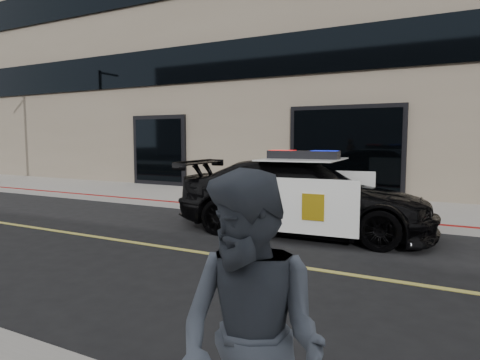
% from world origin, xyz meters
% --- Properties ---
extents(ground, '(120.00, 120.00, 0.00)m').
position_xyz_m(ground, '(0.00, 0.00, 0.00)').
color(ground, black).
rests_on(ground, ground).
extents(sidewalk_n, '(60.00, 3.50, 0.15)m').
position_xyz_m(sidewalk_n, '(0.00, 5.25, 0.07)').
color(sidewalk_n, gray).
rests_on(sidewalk_n, ground).
extents(building_n, '(60.00, 7.00, 12.00)m').
position_xyz_m(building_n, '(0.00, 10.50, 6.00)').
color(building_n, '#756856').
rests_on(building_n, ground).
extents(police_car, '(2.76, 5.32, 1.65)m').
position_xyz_m(police_car, '(-0.62, 2.23, 0.74)').
color(police_car, black).
rests_on(police_car, ground).
extents(fire_hydrant, '(0.34, 0.47, 0.75)m').
position_xyz_m(fire_hydrant, '(-3.42, 4.58, 0.50)').
color(fire_hydrant, white).
rests_on(fire_hydrant, sidewalk_n).
extents(pedestrian_b, '(1.01, 0.90, 1.59)m').
position_xyz_m(pedestrian_b, '(1.42, -4.13, 0.95)').
color(pedestrian_b, '#3B424E').
rests_on(pedestrian_b, sidewalk_s).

